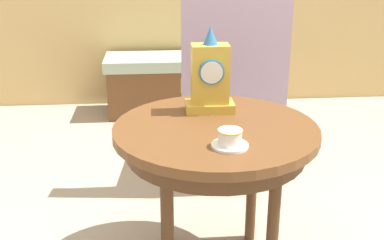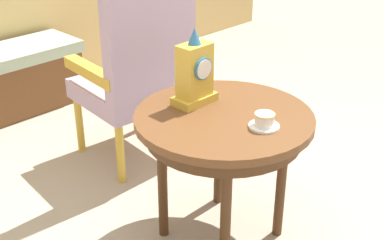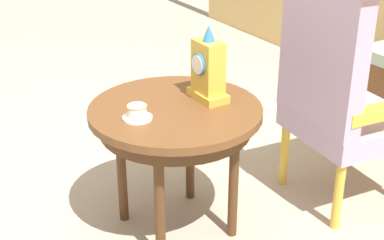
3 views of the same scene
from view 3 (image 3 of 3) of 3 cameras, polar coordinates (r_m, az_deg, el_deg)
The scene contains 5 objects.
ground_plane at distance 2.80m, azimuth -2.87°, elevation -9.92°, with size 10.00×10.00×0.00m, color tan.
side_table at distance 2.48m, azimuth -1.65°, elevation -0.23°, with size 0.75×0.75×0.62m.
teacup_left at distance 2.34m, azimuth -5.49°, elevation 0.72°, with size 0.12×0.12×0.06m.
mantel_clock at distance 2.48m, azimuth 1.60°, elevation 4.98°, with size 0.19×0.11×0.34m.
armchair at distance 2.77m, azimuth 14.34°, elevation 2.80°, with size 0.59×0.58×1.14m.
Camera 3 is at (2.02, -1.07, 1.62)m, focal length 53.46 mm.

